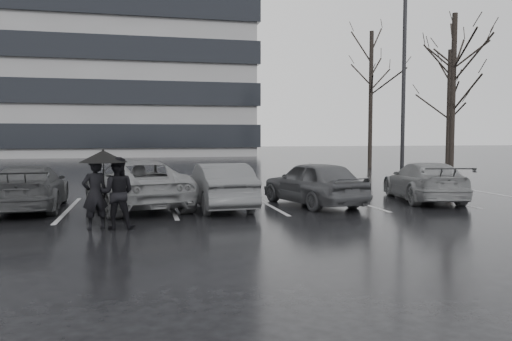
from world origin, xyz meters
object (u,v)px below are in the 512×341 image
Objects in this scene: car_west_c at (30,188)px; pedestrian_left at (95,194)px; car_east at (424,181)px; lamp_post at (404,82)px; tree_east at (453,96)px; car_west_b at (135,184)px; car_west_a at (220,186)px; car_main at (313,183)px; tree_ne at (449,110)px; pedestrian_right at (117,193)px; tree_north at (371,100)px.

pedestrian_left is (1.99, -3.34, 0.15)m from car_west_c.
lamp_post reaches higher than car_east.
car_west_b is at bearing -153.61° from tree_east.
car_west_a is 10.86m from lamp_post.
pedestrian_left reaches higher than car_main.
tree_ne reaches higher than car_west_c.
car_west_a is 19.84m from tree_ne.
car_main is at bearing -178.41° from pedestrian_left.
car_west_b is at bearing -156.42° from lamp_post.
car_west_b is 17.29m from tree_east.
lamp_post is 5.06m from tree_east.
pedestrian_left reaches higher than car_east.
tree_east reaches higher than pedestrian_right.
tree_ne is (8.90, 11.99, 2.90)m from car_east.
car_west_c is at bearing -20.19° from car_main.
lamp_post is (10.97, 4.79, 3.63)m from car_west_b.
lamp_post reaches higher than car_west_b.
pedestrian_left is (-9.61, -2.73, 0.16)m from car_east.
tree_north is at bearing -142.64° from car_west_c.
car_west_b is 0.60× the size of tree_east.
tree_east is (18.00, 7.38, 3.39)m from car_west_c.
tree_east reaches higher than car_east.
car_east is 9.56m from pedestrian_right.
car_west_c is 14.98m from lamp_post.
car_west_c is at bearing 9.28° from car_east.
car_west_a is at bearing -147.89° from lamp_post.
car_west_b is at bearing -126.06° from pedestrian_left.
lamp_post is at bearing -138.07° from pedestrian_right.
car_west_b is 3.28m from pedestrian_left.
car_east is at bearing 168.68° from car_main.
pedestrian_left is (-0.81, -3.18, 0.09)m from car_west_b.
car_west_b is at bearing -21.65° from car_main.
tree_north is (14.20, 14.54, 3.58)m from car_west_b.
car_main is 2.76m from car_west_a.
pedestrian_left is 0.16× the size of lamp_post.
tree_north is (11.89, 15.19, 3.62)m from car_west_a.
pedestrian_left is (-3.12, -2.53, 0.13)m from car_west_a.
car_west_b is 1.14× the size of car_west_c.
car_west_b is at bearing -146.89° from tree_ne.
tree_east is (15.54, 10.77, 3.22)m from pedestrian_right.
car_east is (6.49, 0.20, -0.03)m from car_west_a.
car_main is at bearing 176.99° from car_west_a.
pedestrian_left reaches higher than car_west_a.
pedestrian_right reaches higher than pedestrian_left.
car_main is at bearing -137.35° from lamp_post.
car_main is 0.48× the size of tree_east.
tree_ne is at bearing -144.67° from car_west_a.
pedestrian_left is at bearing 61.60° from car_west_b.
car_west_a is 0.55× the size of tree_ne.
pedestrian_right is (2.45, -3.38, 0.17)m from car_west_c.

